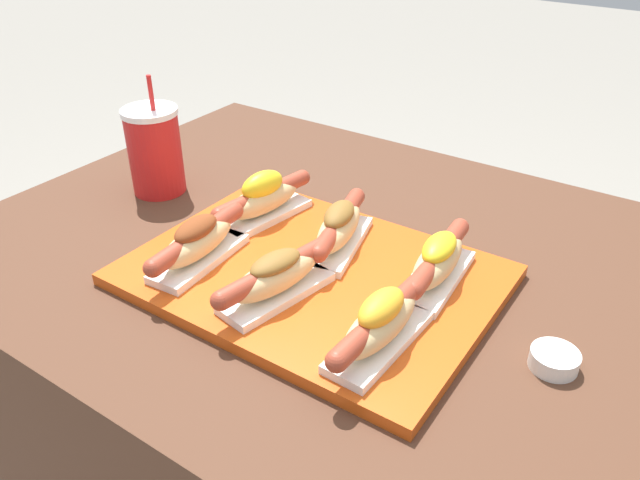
{
  "coord_description": "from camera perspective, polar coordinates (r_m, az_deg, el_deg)",
  "views": [
    {
      "loc": [
        0.37,
        -0.7,
        1.21
      ],
      "look_at": [
        -0.05,
        -0.07,
        0.75
      ],
      "focal_mm": 35.0,
      "sensor_mm": 36.0,
      "label": 1
    }
  ],
  "objects": [
    {
      "name": "sauce_bowl",
      "position": [
        0.8,
        20.64,
        -10.14
      ],
      "size": [
        0.06,
        0.06,
        0.02
      ],
      "color": "white",
      "rests_on": "patio_table"
    },
    {
      "name": "patio_table",
      "position": [
        1.17,
        4.4,
        -16.3
      ],
      "size": [
        1.31,
        0.86,
        0.69
      ],
      "color": "#4C2D1E",
      "rests_on": "ground_plane"
    },
    {
      "name": "hot_dog_3",
      "position": [
        1.01,
        -5.23,
        3.82
      ],
      "size": [
        0.09,
        0.2,
        0.08
      ],
      "color": "white",
      "rests_on": "serving_tray"
    },
    {
      "name": "drink_cup",
      "position": [
        1.15,
        -14.87,
        7.91
      ],
      "size": [
        0.1,
        0.1,
        0.22
      ],
      "color": "red",
      "rests_on": "patio_table"
    },
    {
      "name": "hot_dog_0",
      "position": [
        0.91,
        -11.14,
        -0.18
      ],
      "size": [
        0.07,
        0.21,
        0.07
      ],
      "color": "white",
      "rests_on": "serving_tray"
    },
    {
      "name": "hot_dog_4",
      "position": [
        0.93,
        1.74,
        1.18
      ],
      "size": [
        0.1,
        0.2,
        0.07
      ],
      "color": "white",
      "rests_on": "serving_tray"
    },
    {
      "name": "hot_dog_2",
      "position": [
        0.74,
        5.54,
        -7.56
      ],
      "size": [
        0.07,
        0.21,
        0.07
      ],
      "color": "white",
      "rests_on": "serving_tray"
    },
    {
      "name": "hot_dog_1",
      "position": [
        0.82,
        -4.04,
        -3.32
      ],
      "size": [
        0.09,
        0.2,
        0.07
      ],
      "color": "white",
      "rests_on": "serving_tray"
    },
    {
      "name": "hot_dog_5",
      "position": [
        0.86,
        10.72,
        -1.9
      ],
      "size": [
        0.07,
        0.21,
        0.07
      ],
      "color": "white",
      "rests_on": "serving_tray"
    },
    {
      "name": "serving_tray",
      "position": [
        0.9,
        -0.72,
        -3.23
      ],
      "size": [
        0.5,
        0.37,
        0.02
      ],
      "color": "#CC4C14",
      "rests_on": "patio_table"
    }
  ]
}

